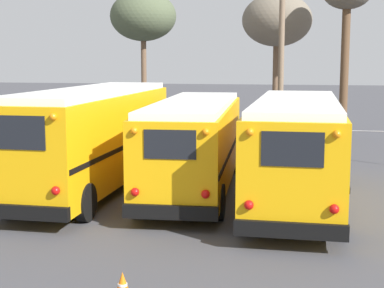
{
  "coord_description": "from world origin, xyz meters",
  "views": [
    {
      "loc": [
        3.25,
        -18.04,
        4.34
      ],
      "look_at": [
        0.0,
        0.15,
        1.63
      ],
      "focal_mm": 55.0,
      "sensor_mm": 36.0,
      "label": 1
    }
  ],
  "objects_px": {
    "school_bus_2": "(296,147)",
    "bare_tree_2": "(277,21)",
    "school_bus_0": "(94,135)",
    "bare_tree_1": "(143,17)",
    "school_bus_1": "(195,142)",
    "utility_pole": "(281,50)",
    "traffic_cone": "(123,286)"
  },
  "relations": [
    {
      "from": "school_bus_2",
      "to": "bare_tree_2",
      "type": "distance_m",
      "value": 15.95
    },
    {
      "from": "school_bus_0",
      "to": "bare_tree_1",
      "type": "relative_size",
      "value": 1.21
    },
    {
      "from": "bare_tree_1",
      "to": "bare_tree_2",
      "type": "bearing_deg",
      "value": -20.69
    },
    {
      "from": "school_bus_1",
      "to": "school_bus_0",
      "type": "bearing_deg",
      "value": -171.83
    },
    {
      "from": "school_bus_0",
      "to": "bare_tree_2",
      "type": "height_order",
      "value": "bare_tree_2"
    },
    {
      "from": "utility_pole",
      "to": "bare_tree_2",
      "type": "height_order",
      "value": "utility_pole"
    },
    {
      "from": "school_bus_2",
      "to": "bare_tree_1",
      "type": "relative_size",
      "value": 1.14
    },
    {
      "from": "school_bus_1",
      "to": "school_bus_2",
      "type": "relative_size",
      "value": 1.02
    },
    {
      "from": "traffic_cone",
      "to": "utility_pole",
      "type": "bearing_deg",
      "value": 83.19
    },
    {
      "from": "school_bus_2",
      "to": "traffic_cone",
      "type": "distance_m",
      "value": 8.54
    },
    {
      "from": "school_bus_0",
      "to": "traffic_cone",
      "type": "distance_m",
      "value": 9.35
    },
    {
      "from": "school_bus_2",
      "to": "bare_tree_1",
      "type": "xyz_separation_m",
      "value": [
        -9.51,
        18.36,
        5.14
      ]
    },
    {
      "from": "school_bus_1",
      "to": "school_bus_2",
      "type": "bearing_deg",
      "value": -19.27
    },
    {
      "from": "school_bus_1",
      "to": "bare_tree_2",
      "type": "relative_size",
      "value": 1.25
    },
    {
      "from": "bare_tree_1",
      "to": "traffic_cone",
      "type": "xyz_separation_m",
      "value": [
        6.48,
        -26.22,
        -6.59
      ]
    },
    {
      "from": "school_bus_1",
      "to": "bare_tree_2",
      "type": "xyz_separation_m",
      "value": [
        2.08,
        14.08,
        4.69
      ]
    },
    {
      "from": "school_bus_2",
      "to": "utility_pole",
      "type": "distance_m",
      "value": 11.24
    },
    {
      "from": "school_bus_1",
      "to": "school_bus_2",
      "type": "distance_m",
      "value": 3.46
    },
    {
      "from": "school_bus_2",
      "to": "bare_tree_1",
      "type": "bearing_deg",
      "value": 117.37
    },
    {
      "from": "bare_tree_1",
      "to": "bare_tree_2",
      "type": "height_order",
      "value": "bare_tree_1"
    },
    {
      "from": "school_bus_0",
      "to": "bare_tree_2",
      "type": "bearing_deg",
      "value": 69.81
    },
    {
      "from": "utility_pole",
      "to": "bare_tree_2",
      "type": "distance_m",
      "value": 4.72
    },
    {
      "from": "school_bus_1",
      "to": "utility_pole",
      "type": "relative_size",
      "value": 1.07
    },
    {
      "from": "school_bus_2",
      "to": "bare_tree_1",
      "type": "height_order",
      "value": "bare_tree_1"
    },
    {
      "from": "utility_pole",
      "to": "bare_tree_1",
      "type": "bearing_deg",
      "value": 139.02
    },
    {
      "from": "school_bus_1",
      "to": "utility_pole",
      "type": "xyz_separation_m",
      "value": [
        2.47,
        9.66,
        3.1
      ]
    },
    {
      "from": "utility_pole",
      "to": "traffic_cone",
      "type": "relative_size",
      "value": 17.15
    },
    {
      "from": "school_bus_1",
      "to": "bare_tree_1",
      "type": "xyz_separation_m",
      "value": [
        -6.24,
        17.22,
        5.23
      ]
    },
    {
      "from": "bare_tree_2",
      "to": "school_bus_1",
      "type": "bearing_deg",
      "value": -98.4
    },
    {
      "from": "school_bus_2",
      "to": "traffic_cone",
      "type": "height_order",
      "value": "school_bus_2"
    },
    {
      "from": "utility_pole",
      "to": "bare_tree_1",
      "type": "relative_size",
      "value": 1.08
    },
    {
      "from": "school_bus_0",
      "to": "school_bus_1",
      "type": "height_order",
      "value": "school_bus_0"
    }
  ]
}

